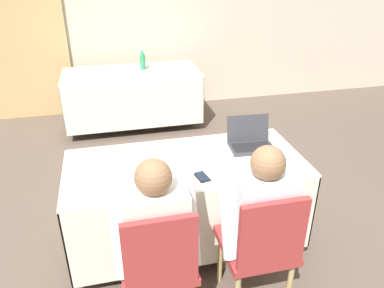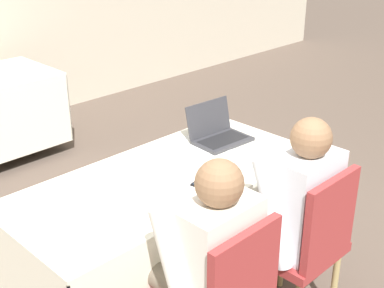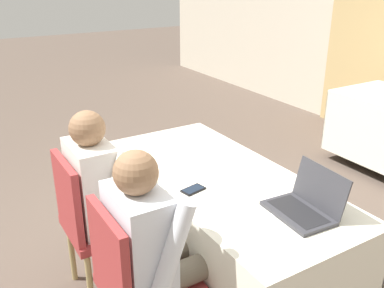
{
  "view_description": "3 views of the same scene",
  "coord_description": "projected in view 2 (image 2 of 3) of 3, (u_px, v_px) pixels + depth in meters",
  "views": [
    {
      "loc": [
        -0.51,
        -2.33,
        2.12
      ],
      "look_at": [
        0.0,
        -0.2,
        1.01
      ],
      "focal_mm": 35.0,
      "sensor_mm": 36.0,
      "label": 1
    },
    {
      "loc": [
        -1.7,
        -1.92,
        2.08
      ],
      "look_at": [
        0.0,
        -0.2,
        1.01
      ],
      "focal_mm": 50.0,
      "sensor_mm": 36.0,
      "label": 2
    },
    {
      "loc": [
        1.85,
        -1.32,
        1.89
      ],
      "look_at": [
        0.0,
        -0.2,
        1.01
      ],
      "focal_mm": 40.0,
      "sensor_mm": 36.0,
      "label": 3
    }
  ],
  "objects": [
    {
      "name": "chair_near_right",
      "position": [
        305.0,
        241.0,
        2.73
      ],
      "size": [
        0.44,
        0.44,
        0.93
      ],
      "rotation": [
        0.0,
        0.0,
        3.14
      ],
      "color": "tan",
      "rests_on": "ground_plane"
    },
    {
      "name": "person_checkered_shirt",
      "position": [
        204.0,
        260.0,
        2.32
      ],
      "size": [
        0.5,
        0.52,
        1.19
      ],
      "rotation": [
        0.0,
        0.0,
        3.14
      ],
      "color": "#665B4C",
      "rests_on": "ground_plane"
    },
    {
      "name": "person_white_shirt",
      "position": [
        291.0,
        207.0,
        2.73
      ],
      "size": [
        0.5,
        0.52,
        1.19
      ],
      "rotation": [
        0.0,
        0.0,
        3.14
      ],
      "color": "#665B4C",
      "rests_on": "ground_plane"
    },
    {
      "name": "conference_table_near",
      "position": [
        166.0,
        205.0,
        2.96
      ],
      "size": [
        1.75,
        0.8,
        0.76
      ],
      "color": "silver",
      "rests_on": "ground_plane"
    },
    {
      "name": "ground_plane",
      "position": [
        168.0,
        288.0,
        3.19
      ],
      "size": [
        24.0,
        24.0,
        0.0
      ],
      "primitive_type": "plane",
      "color": "brown"
    },
    {
      "name": "paper_beside_laptop",
      "position": [
        207.0,
        143.0,
        3.27
      ],
      "size": [
        0.32,
        0.36,
        0.0
      ],
      "rotation": [
        0.0,
        0.0,
        -0.48
      ],
      "color": "white",
      "rests_on": "conference_table_near"
    },
    {
      "name": "cell_phone",
      "position": [
        205.0,
        185.0,
        2.77
      ],
      "size": [
        0.1,
        0.14,
        0.01
      ],
      "rotation": [
        0.0,
        0.0,
        0.2
      ],
      "color": "black",
      "rests_on": "conference_table_near"
    },
    {
      "name": "laptop",
      "position": [
        218.0,
        134.0,
        3.3
      ],
      "size": [
        0.36,
        0.29,
        0.23
      ],
      "rotation": [
        0.0,
        0.0,
        -0.07
      ],
      "color": "#333338",
      "rests_on": "conference_table_near"
    }
  ]
}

